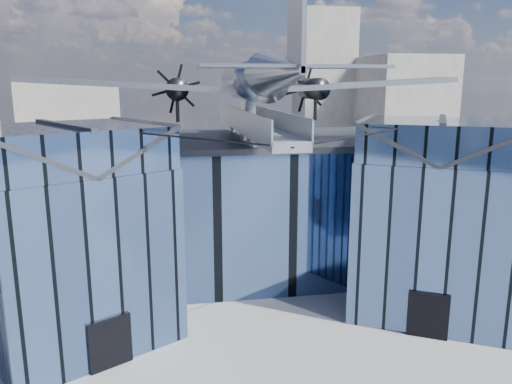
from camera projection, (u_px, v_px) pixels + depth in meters
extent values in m
plane|color=gray|center=(262.00, 313.00, 30.63)|extent=(120.00, 120.00, 0.00)
cube|color=#496595|center=(240.00, 204.00, 38.28)|extent=(28.00, 14.00, 9.50)
cube|color=#2A2C33|center=(240.00, 140.00, 37.22)|extent=(28.00, 14.00, 0.40)
cube|color=#496595|center=(74.00, 255.00, 26.86)|extent=(11.79, 11.43, 9.50)
cube|color=#496595|center=(65.00, 147.00, 25.61)|extent=(11.56, 11.20, 2.20)
cube|color=#2A2C33|center=(19.00, 151.00, 24.19)|extent=(7.98, 9.23, 2.40)
cube|color=#2A2C33|center=(107.00, 144.00, 27.02)|extent=(7.98, 9.23, 2.40)
cube|color=#2A2C33|center=(63.00, 125.00, 25.36)|extent=(4.30, 7.10, 0.18)
cube|color=black|center=(110.00, 343.00, 24.57)|extent=(2.03, 1.32, 2.60)
cube|color=black|center=(149.00, 239.00, 29.69)|extent=(0.34, 0.34, 9.50)
cube|color=#496595|center=(434.00, 235.00, 30.46)|extent=(11.79, 11.43, 9.50)
cube|color=#496595|center=(441.00, 139.00, 29.21)|extent=(11.56, 11.20, 2.20)
cube|color=#2A2C33|center=(401.00, 138.00, 29.96)|extent=(7.98, 9.23, 2.40)
cube|color=#2A2C33|center=(483.00, 141.00, 28.46)|extent=(7.98, 9.23, 2.40)
cube|color=#2A2C33|center=(443.00, 120.00, 28.97)|extent=(4.30, 7.10, 0.18)
cube|color=black|center=(428.00, 315.00, 27.48)|extent=(2.03, 1.32, 2.60)
cube|color=black|center=(359.00, 228.00, 31.96)|extent=(0.34, 0.34, 9.50)
cube|color=#9498A1|center=(252.00, 127.00, 31.63)|extent=(1.80, 21.00, 0.50)
cube|color=#9498A1|center=(238.00, 117.00, 31.34)|extent=(0.08, 21.00, 1.10)
cube|color=#9498A1|center=(266.00, 117.00, 31.65)|extent=(0.08, 21.00, 1.10)
cylinder|color=#9498A1|center=(232.00, 126.00, 40.91)|extent=(0.44, 0.44, 1.35)
cylinder|color=#9498A1|center=(244.00, 132.00, 35.14)|extent=(0.44, 0.44, 1.35)
cylinder|color=#9498A1|center=(253.00, 139.00, 31.29)|extent=(0.44, 0.44, 1.35)
cylinder|color=#9498A1|center=(251.00, 112.00, 31.91)|extent=(0.70, 0.70, 1.40)
cylinder|color=black|center=(169.00, 136.00, 23.45)|extent=(10.55, 6.08, 0.69)
cylinder|color=black|center=(379.00, 132.00, 25.26)|extent=(10.55, 6.08, 0.69)
cylinder|color=black|center=(207.00, 140.00, 29.31)|extent=(6.09, 17.04, 1.19)
cylinder|color=black|center=(306.00, 138.00, 30.34)|extent=(6.09, 17.04, 1.19)
cylinder|color=#979BA2|center=(250.00, 80.00, 31.49)|extent=(2.50, 11.00, 2.50)
sphere|color=#979BA2|center=(238.00, 81.00, 36.78)|extent=(2.50, 2.50, 2.50)
cube|color=black|center=(240.00, 71.00, 35.67)|extent=(1.60, 1.40, 0.50)
cone|color=#979BA2|center=(283.00, 73.00, 22.77)|extent=(2.50, 7.00, 2.50)
cube|color=#979BA2|center=(296.00, 31.00, 20.22)|extent=(0.18, 2.40, 3.40)
cube|color=#979BA2|center=(295.00, 66.00, 20.61)|extent=(8.00, 1.80, 0.14)
cube|color=#979BA2|center=(138.00, 85.00, 31.32)|extent=(14.00, 3.20, 1.08)
cylinder|color=black|center=(177.00, 89.00, 32.36)|extent=(1.44, 3.20, 1.44)
cone|color=black|center=(176.00, 89.00, 34.09)|extent=(0.70, 0.70, 0.70)
cube|color=black|center=(176.00, 89.00, 34.24)|extent=(1.05, 0.06, 3.33)
cube|color=black|center=(176.00, 89.00, 34.24)|extent=(2.53, 0.06, 2.53)
cube|color=black|center=(176.00, 89.00, 34.24)|extent=(3.33, 0.06, 1.05)
cylinder|color=black|center=(177.00, 109.00, 32.04)|extent=(0.24, 0.24, 1.75)
cube|color=#979BA2|center=(350.00, 85.00, 33.72)|extent=(14.00, 3.20, 1.08)
cylinder|color=black|center=(313.00, 89.00, 33.94)|extent=(1.44, 3.20, 1.44)
cone|color=black|center=(306.00, 89.00, 35.67)|extent=(0.70, 0.70, 0.70)
cube|color=black|center=(305.00, 89.00, 35.81)|extent=(1.05, 0.06, 3.33)
cube|color=black|center=(305.00, 89.00, 35.81)|extent=(2.53, 0.06, 2.53)
cube|color=black|center=(305.00, 89.00, 35.81)|extent=(3.33, 0.06, 1.05)
cylinder|color=black|center=(315.00, 107.00, 33.62)|extent=(0.24, 0.24, 1.75)
cube|color=gray|center=(401.00, 114.00, 80.37)|extent=(12.00, 14.00, 18.00)
cube|color=gray|center=(72.00, 127.00, 78.60)|extent=(14.00, 10.00, 14.00)
cube|color=gray|center=(323.00, 88.00, 87.42)|extent=(9.00, 9.00, 26.00)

